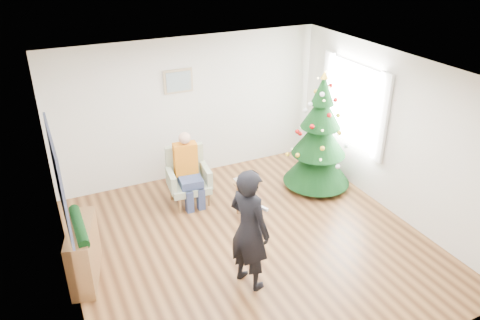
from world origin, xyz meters
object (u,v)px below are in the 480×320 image
standing_man (249,229)px  christmas_tree (319,138)px  stool (246,198)px  console (84,253)px  armchair (188,183)px

standing_man → christmas_tree: bearing=-72.9°
stool → standing_man: bearing=-114.7°
stool → standing_man: standing_man is taller
christmas_tree → console: christmas_tree is taller
stool → armchair: (-0.69, 0.82, 0.03)m
standing_man → console: bearing=40.5°
armchair → console: armchair is taller
console → christmas_tree: bearing=24.9°
christmas_tree → armchair: (-2.26, 0.50, -0.62)m
christmas_tree → stool: 1.72m
stool → console: 2.64m
stool → standing_man: size_ratio=0.38×
armchair → christmas_tree: bearing=-6.4°
christmas_tree → stool: christmas_tree is taller
christmas_tree → console: 4.27m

